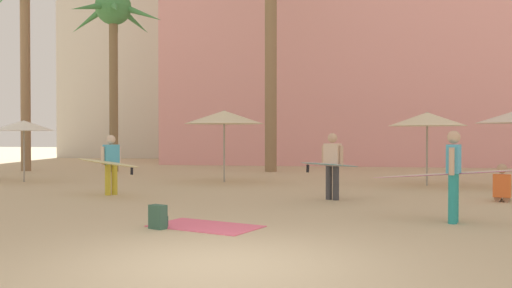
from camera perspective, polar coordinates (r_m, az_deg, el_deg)
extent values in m
plane|color=#C6B28C|center=(6.98, -4.12, -12.66)|extent=(120.00, 120.00, 0.00)
cube|color=pink|center=(35.34, 13.94, 13.88)|extent=(25.58, 11.81, 19.11)
cylinder|color=#896B4C|center=(24.37, 1.56, 8.49)|extent=(0.53, 0.53, 9.67)
cylinder|color=#896B4C|center=(27.03, -22.99, 6.87)|extent=(0.43, 0.43, 8.92)
cylinder|color=brown|center=(25.20, -14.68, 5.55)|extent=(0.38, 0.38, 7.33)
sphere|color=#428447|center=(25.75, -14.71, 13.71)|extent=(1.59, 1.59, 1.59)
cone|color=#428447|center=(25.18, -11.89, 13.23)|extent=(1.97, 0.35, 1.00)
cone|color=#428447|center=(26.54, -12.60, 12.42)|extent=(1.08, 1.92, 1.14)
cone|color=#428447|center=(26.94, -14.43, 12.30)|extent=(0.95, 1.96, 1.09)
cone|color=#428447|center=(26.27, -17.09, 12.29)|extent=(1.89, 0.54, 1.33)
cone|color=#428447|center=(24.82, -17.06, 13.54)|extent=(1.10, 1.97, 0.88)
cone|color=#428447|center=(24.39, -14.53, 13.67)|extent=(1.22, 1.91, 0.96)
cylinder|color=gray|center=(18.87, -3.34, -0.25)|extent=(0.06, 0.06, 2.48)
cone|color=beige|center=(18.88, -3.35, 2.82)|extent=(2.77, 2.77, 0.46)
cylinder|color=gray|center=(20.61, -23.11, -0.69)|extent=(0.06, 0.06, 2.15)
cone|color=white|center=(20.61, -23.13, 1.79)|extent=(2.07, 2.07, 0.36)
cylinder|color=gray|center=(18.47, 17.46, -0.49)|extent=(0.06, 0.06, 2.37)
cone|color=beige|center=(18.47, 17.48, 2.51)|extent=(2.47, 2.47, 0.44)
cube|color=#EF6684|center=(9.89, -5.30, -8.56)|extent=(2.17, 1.69, 0.01)
cube|color=#355D4B|center=(9.74, -10.23, -7.51)|extent=(0.35, 0.30, 0.42)
cube|color=#2B4B3C|center=(9.84, -9.72, -7.92)|extent=(0.21, 0.15, 0.18)
cylinder|color=gold|center=(15.36, -15.24, -3.63)|extent=(0.22, 0.22, 0.84)
cylinder|color=gold|center=(15.46, -14.59, -3.60)|extent=(0.22, 0.22, 0.84)
cube|color=#4CB2DB|center=(15.37, -14.92, -1.05)|extent=(0.41, 0.45, 0.53)
sphere|color=beige|center=(15.36, -14.93, 0.46)|extent=(0.34, 0.34, 0.24)
cylinder|color=beige|center=(15.25, -15.74, -1.21)|extent=(0.14, 0.14, 0.51)
cylinder|color=beige|center=(15.49, -14.11, -1.17)|extent=(0.14, 0.14, 0.51)
ellipsoid|color=beige|center=(15.11, -15.39, -1.89)|extent=(2.78, 2.15, 0.18)
ellipsoid|color=#A38025|center=(15.11, -15.39, -1.89)|extent=(2.80, 2.18, 0.15)
cube|color=black|center=(14.02, -12.87, -2.78)|extent=(0.10, 0.08, 0.18)
cylinder|color=tan|center=(15.06, 24.03, -5.08)|extent=(0.40, 0.79, 0.16)
cylinder|color=tan|center=(15.05, 24.80, -5.09)|extent=(0.40, 0.79, 0.16)
cube|color=orange|center=(14.63, 24.34, -4.00)|extent=(0.45, 0.33, 0.56)
sphere|color=tan|center=(14.60, 24.35, -2.36)|extent=(0.30, 0.30, 0.24)
cylinder|color=teal|center=(10.73, 19.88, -5.39)|extent=(0.20, 0.20, 0.93)
cylinder|color=teal|center=(10.92, 20.03, -5.28)|extent=(0.20, 0.20, 0.93)
cube|color=#4CB2DB|center=(10.77, 19.98, -1.46)|extent=(0.33, 0.45, 0.53)
sphere|color=#D1A889|center=(10.76, 19.99, 0.69)|extent=(0.30, 0.30, 0.24)
cylinder|color=#D1A889|center=(10.53, 19.79, -1.72)|extent=(0.13, 0.13, 0.50)
cylinder|color=#D1A889|center=(11.02, 20.16, -1.60)|extent=(0.13, 0.13, 0.50)
ellipsoid|color=beige|center=(11.08, 19.69, -2.94)|extent=(3.00, 1.06, 0.30)
ellipsoid|color=#B8277E|center=(11.08, 19.69, -2.94)|extent=(3.02, 1.08, 0.28)
cylinder|color=#3D3D42|center=(13.96, 7.63, -3.97)|extent=(0.21, 0.21, 0.89)
cylinder|color=#3D3D42|center=(13.87, 8.36, -4.00)|extent=(0.21, 0.21, 0.89)
cube|color=beige|center=(13.87, 8.00, -1.06)|extent=(0.46, 0.38, 0.54)
sphere|color=#D1A889|center=(13.87, 8.00, 0.63)|extent=(0.32, 0.32, 0.24)
cylinder|color=#D1A889|center=(13.99, 7.10, -1.19)|extent=(0.13, 0.13, 0.51)
cylinder|color=#D1A889|center=(13.76, 8.92, -1.23)|extent=(0.13, 0.13, 0.51)
ellipsoid|color=#B2B2B7|center=(13.59, 7.96, -2.18)|extent=(1.60, 2.88, 0.30)
ellipsoid|color=teal|center=(13.59, 7.96, -2.18)|extent=(1.62, 2.90, 0.27)
cube|color=black|center=(12.51, 5.44, -2.57)|extent=(0.06, 0.11, 0.19)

